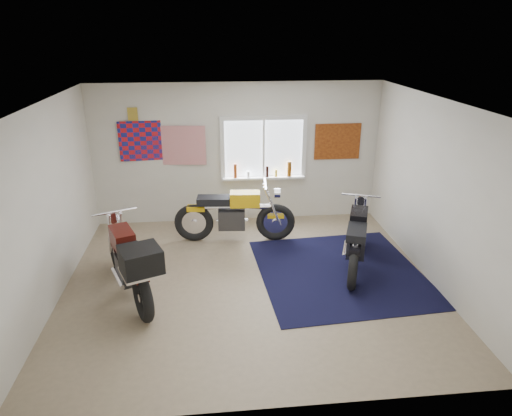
{
  "coord_description": "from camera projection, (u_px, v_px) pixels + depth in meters",
  "views": [
    {
      "loc": [
        -0.52,
        -6.03,
        3.61
      ],
      "look_at": [
        0.14,
        0.4,
        1.05
      ],
      "focal_mm": 32.0,
      "sensor_mm": 36.0,
      "label": 1
    }
  ],
  "objects": [
    {
      "name": "oil_bottles",
      "position": [
        268.0,
        170.0,
        8.85
      ],
      "size": [
        1.13,
        0.09,
        0.3
      ],
      "color": "#8D3814",
      "rests_on": "window_assembly"
    },
    {
      "name": "maroon_tourer",
      "position": [
        130.0,
        263.0,
        6.32
      ],
      "size": [
        1.15,
        2.11,
        1.11
      ],
      "rotation": [
        0.0,
        0.0,
        1.97
      ],
      "color": "black",
      "rests_on": "ground"
    },
    {
      "name": "triumph_poster",
      "position": [
        337.0,
        142.0,
        8.86
      ],
      "size": [
        0.9,
        0.03,
        0.7
      ],
      "primitive_type": "cube",
      "color": "#A54C14",
      "rests_on": "room_shell"
    },
    {
      "name": "room_shell",
      "position": [
        249.0,
        180.0,
        6.35
      ],
      "size": [
        5.5,
        5.5,
        5.5
      ],
      "color": "white",
      "rests_on": "ground"
    },
    {
      "name": "black_chrome_bike",
      "position": [
        356.0,
        240.0,
        7.26
      ],
      "size": [
        0.91,
        1.97,
        1.06
      ],
      "rotation": [
        0.0,
        0.0,
        1.21
      ],
      "color": "black",
      "rests_on": "navy_rug"
    },
    {
      "name": "ground",
      "position": [
        249.0,
        282.0,
        6.96
      ],
      "size": [
        5.5,
        5.5,
        0.0
      ],
      "primitive_type": "plane",
      "color": "#9E896B",
      "rests_on": "ground"
    },
    {
      "name": "yellow_triumph",
      "position": [
        234.0,
        216.0,
        8.16
      ],
      "size": [
        2.18,
        0.65,
        1.1
      ],
      "rotation": [
        0.0,
        0.0,
        -0.08
      ],
      "color": "black",
      "rests_on": "ground"
    },
    {
      "name": "window_assembly",
      "position": [
        264.0,
        153.0,
        8.78
      ],
      "size": [
        1.66,
        0.17,
        1.26
      ],
      "color": "white",
      "rests_on": "room_shell"
    },
    {
      "name": "navy_rug",
      "position": [
        340.0,
        272.0,
        7.23
      ],
      "size": [
        2.67,
        2.77,
        0.01
      ],
      "primitive_type": "cube",
      "rotation": [
        0.0,
        0.0,
        0.07
      ],
      "color": "black",
      "rests_on": "ground"
    },
    {
      "name": "flag_display",
      "position": [
        133.0,
        114.0,
        8.28
      ],
      "size": [
        1.6,
        0.1,
        1.17
      ],
      "color": "red",
      "rests_on": "room_shell"
    }
  ]
}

